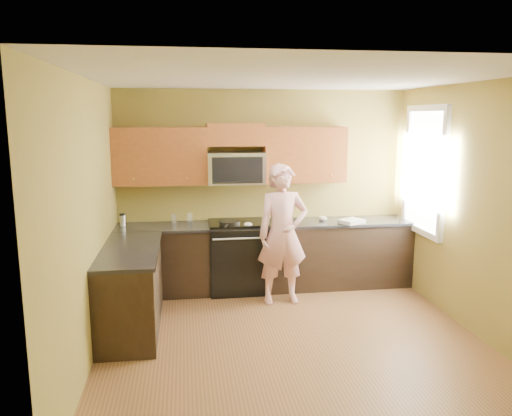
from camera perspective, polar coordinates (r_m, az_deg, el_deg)
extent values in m
plane|color=brown|center=(5.46, 4.17, -14.92)|extent=(4.00, 4.00, 0.00)
plane|color=white|center=(4.95, 4.59, 14.61)|extent=(4.00, 4.00, 0.00)
plane|color=olive|center=(6.98, 0.81, 2.28)|extent=(4.00, 0.00, 4.00)
plane|color=olive|center=(3.18, 12.28, -7.86)|extent=(4.00, 0.00, 4.00)
plane|color=olive|center=(5.00, -18.61, -1.49)|extent=(0.00, 4.00, 4.00)
plane|color=olive|center=(5.81, 24.02, -0.27)|extent=(0.00, 4.00, 4.00)
cube|color=black|center=(6.87, 1.18, -5.60)|extent=(4.00, 0.60, 0.88)
cube|color=black|center=(5.77, -14.06, -9.07)|extent=(0.60, 1.60, 0.88)
cube|color=black|center=(6.75, 1.21, -1.87)|extent=(4.00, 0.62, 0.04)
cube|color=black|center=(5.64, -14.16, -4.66)|extent=(0.62, 1.60, 0.04)
cube|color=brown|center=(6.69, -2.37, 8.38)|extent=(0.76, 0.33, 0.30)
imported|color=pink|center=(6.26, 3.05, -3.03)|extent=(0.68, 0.48, 1.76)
cube|color=#B27F47|center=(6.70, 2.41, -1.74)|extent=(0.12, 0.12, 0.01)
ellipsoid|color=silver|center=(6.50, -0.92, -1.91)|extent=(0.14, 0.14, 0.06)
ellipsoid|color=silver|center=(6.93, 7.62, -1.20)|extent=(0.14, 0.15, 0.07)
cube|color=white|center=(6.85, 10.84, -1.49)|extent=(0.38, 0.35, 0.05)
cylinder|color=silver|center=(6.83, -9.36, -1.18)|extent=(0.09, 0.09, 0.12)
cylinder|color=silver|center=(6.87, -7.55, -1.06)|extent=(0.09, 0.09, 0.12)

